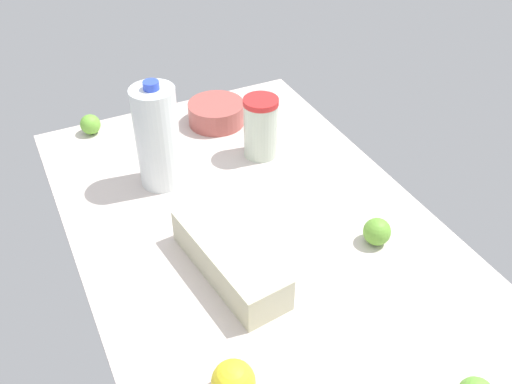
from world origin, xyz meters
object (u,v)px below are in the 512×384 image
object	(u,v)px
mixing_bowl	(216,113)
lime_by_jug	(377,232)
lime_beside_bowl	(90,124)
milk_jug	(158,137)
egg_carton	(229,258)
lemon_loose	(233,382)
tumbler_cup	(261,127)

from	to	relation	value
mixing_bowl	lime_by_jug	size ratio (longest dim) A/B	2.63
lime_beside_bowl	lime_by_jug	bearing A→B (deg)	32.43
milk_jug	mixing_bowl	world-z (taller)	milk_jug
egg_carton	milk_jug	bearing A→B (deg)	176.62
lime_beside_bowl	lemon_loose	bearing A→B (deg)	1.42
lime_beside_bowl	lemon_loose	size ratio (longest dim) A/B	0.76
lime_by_jug	lemon_loose	world-z (taller)	lemon_loose
egg_carton	lime_by_jug	xyz separation A→B (cm)	(5.60, 31.47, -0.82)
tumbler_cup	lemon_loose	xyz separation A→B (cm)	(60.36, -34.74, -4.45)
tumbler_cup	lemon_loose	distance (cm)	69.79
milk_jug	lemon_loose	size ratio (longest dim) A/B	3.72
lemon_loose	egg_carton	bearing A→B (deg)	157.41
tumbler_cup	lime_by_jug	bearing A→B (deg)	10.24
tumbler_cup	lime_beside_bowl	xyz separation A→B (cm)	(-29.18, -36.96, -5.32)
egg_carton	lime_beside_bowl	bearing A→B (deg)	-175.95
lime_by_jug	lime_beside_bowl	bearing A→B (deg)	-147.57
lime_by_jug	egg_carton	bearing A→B (deg)	-100.08
mixing_bowl	lemon_loose	bearing A→B (deg)	-20.99
mixing_bowl	lime_by_jug	bearing A→B (deg)	10.88
tumbler_cup	lemon_loose	bearing A→B (deg)	-29.92
tumbler_cup	lemon_loose	world-z (taller)	tumbler_cup
tumbler_cup	milk_jug	bearing A→B (deg)	-89.88
egg_carton	mixing_bowl	world-z (taller)	egg_carton
lime_beside_bowl	mixing_bowl	bearing A→B (deg)	73.22
mixing_bowl	egg_carton	bearing A→B (deg)	-20.23
tumbler_cup	lime_beside_bowl	size ratio (longest dim) A/B	2.94
egg_carton	milk_jug	xyz separation A→B (cm)	(-34.85, -2.36, 8.81)
milk_jug	lime_by_jug	distance (cm)	53.60
lime_beside_bowl	lemon_loose	xyz separation A→B (cm)	(89.54, 2.22, 0.87)
egg_carton	lime_beside_bowl	size ratio (longest dim) A/B	5.48
lime_by_jug	mixing_bowl	bearing A→B (deg)	-169.12
lime_beside_bowl	lime_by_jug	world-z (taller)	lime_by_jug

